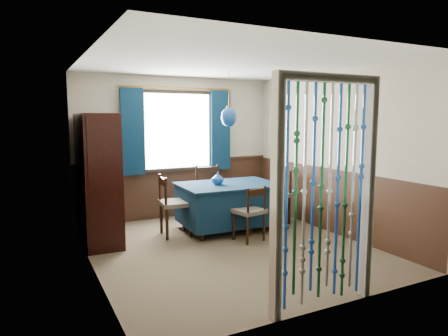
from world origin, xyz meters
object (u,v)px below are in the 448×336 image
chair_near (250,212)px  vase_sideboard (96,167)px  chair_right (276,195)px  chair_far (210,192)px  vase_table (218,179)px  pendant_lamp (229,117)px  chair_left (173,204)px  bowl_shelf (104,154)px  sideboard (97,197)px  dining_table (229,203)px

chair_near → vase_sideboard: (-1.90, 1.46, 0.59)m
chair_right → vase_sideboard: size_ratio=4.48×
chair_far → vase_table: (-0.16, -0.63, 0.33)m
chair_right → vase_sideboard: (-2.81, 0.78, 0.54)m
pendant_lamp → vase_table: (-0.19, 0.01, -0.96)m
chair_near → chair_far: bearing=80.2°
chair_left → chair_right: 1.82m
pendant_lamp → vase_table: size_ratio=4.69×
chair_near → chair_left: chair_left is taller
chair_near → bowl_shelf: bearing=147.2°
chair_far → chair_right: size_ratio=1.05×
sideboard → pendant_lamp: pendant_lamp is taller
vase_table → bowl_shelf: (-1.71, 0.07, 0.45)m
chair_left → pendant_lamp: 1.59m
pendant_lamp → vase_table: bearing=176.2°
chair_near → chair_left: bearing=129.2°
sideboard → pendant_lamp: size_ratio=2.16×
dining_table → bowl_shelf: (-1.90, 0.08, 0.86)m
vase_table → pendant_lamp: bearing=-3.8°
chair_left → pendant_lamp: size_ratio=1.08×
bowl_shelf → chair_left: bearing=-0.2°
vase_sideboard → sideboard: bearing=-98.9°
dining_table → chair_left: (-0.90, 0.08, 0.06)m
bowl_shelf → sideboard: bearing=100.5°
pendant_lamp → dining_table: bearing=90.0°
vase_table → vase_sideboard: bearing=155.4°
chair_left → vase_table: (0.71, -0.07, 0.34)m
dining_table → vase_sideboard: bearing=159.4°
sideboard → vase_table: 1.82m
sideboard → chair_left: bearing=-15.4°
chair_far → chair_right: 1.13m
chair_near → chair_left: (-0.91, 0.75, 0.06)m
chair_near → sideboard: (-1.96, 1.08, 0.20)m
chair_near → vase_table: bearing=94.6°
sideboard → vase_sideboard: sideboard is taller
vase_sideboard → chair_near: bearing=-37.6°
sideboard → pendant_lamp: (1.96, -0.41, 1.17)m
sideboard → vase_table: size_ratio=10.11×
bowl_shelf → chair_far: bearing=16.5°
chair_near → chair_right: 1.14m
pendant_lamp → chair_left: bearing=174.8°
chair_near → pendant_lamp: bearing=79.0°
dining_table → vase_table: (-0.19, 0.01, 0.40)m
vase_table → chair_near: bearing=-74.3°
chair_far → vase_sideboard: size_ratio=4.69×
vase_table → chair_left: bearing=174.5°
chair_near → bowl_shelf: 2.21m
bowl_shelf → chair_near: bearing=-21.7°
chair_near → vase_table: (-0.19, 0.68, 0.40)m
chair_far → vase_sideboard: 1.94m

